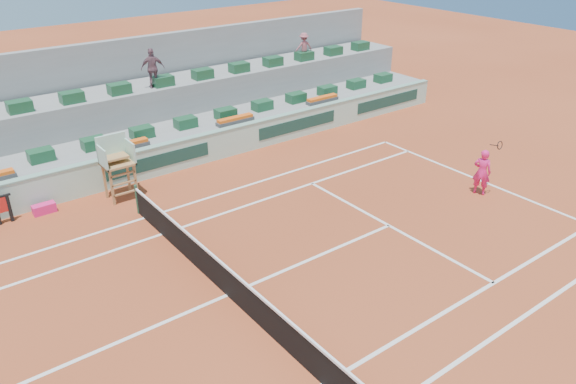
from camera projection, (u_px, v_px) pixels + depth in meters
name	position (u px, v px, depth m)	size (l,w,h in m)	color
ground	(227.00, 295.00, 15.55)	(90.00, 90.00, 0.00)	#943A1C
seating_tier_lower	(89.00, 155.00, 22.91)	(36.00, 4.00, 1.20)	gray
seating_tier_upper	(73.00, 128.00, 23.74)	(36.00, 2.40, 2.60)	gray
stadium_back_wall	(58.00, 99.00, 24.48)	(36.00, 0.40, 4.40)	gray
player_bag	(44.00, 209.00, 19.72)	(0.78, 0.34, 0.34)	#F11F71
spectator_mid	(153.00, 68.00, 24.22)	(1.01, 0.42, 1.72)	#704B54
spectator_right	(304.00, 46.00, 28.93)	(0.90, 0.52, 1.39)	#9E4F56
court_lines	(227.00, 295.00, 15.54)	(23.89, 11.09, 0.01)	white
tennis_net	(226.00, 280.00, 15.31)	(0.10, 11.97, 1.10)	black
advertising_hoarding	(110.00, 172.00, 21.34)	(36.00, 0.34, 1.26)	#AAD6BE
umpire_chair	(116.00, 159.00, 20.20)	(1.10, 0.90, 2.40)	#A16F3D
seat_row_lower	(94.00, 143.00, 21.90)	(32.90, 0.60, 0.44)	#18492A
seat_row_upper	(72.00, 97.00, 22.63)	(32.90, 0.60, 0.44)	#18492A
flower_planters	(62.00, 161.00, 20.56)	(26.80, 0.36, 0.28)	#454545
towel_rack	(3.00, 207.00, 18.90)	(0.66, 0.11, 1.03)	black
tennis_player	(482.00, 172.00, 20.76)	(0.65, 0.94, 2.28)	#F11F71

